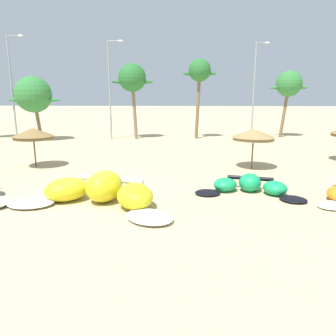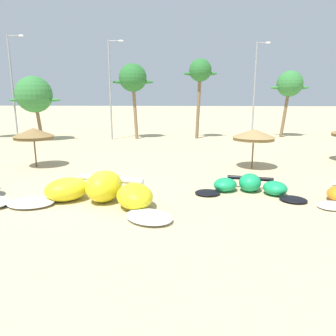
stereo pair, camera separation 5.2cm
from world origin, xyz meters
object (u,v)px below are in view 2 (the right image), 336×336
at_px(kite_left, 100,192).
at_px(palm_center_right, 290,85).
at_px(lamppost_west_center, 111,86).
at_px(beach_umbrella_near_palms, 254,135).
at_px(lamppost_west, 13,83).
at_px(kite_left_of_center, 250,186).
at_px(palm_center_left, 200,72).
at_px(palm_left, 34,95).
at_px(beach_umbrella_middle, 33,133).
at_px(palm_left_of_gap, 133,79).
at_px(lamppost_east_center, 256,87).

bearing_deg(kite_left, palm_center_right, 57.86).
bearing_deg(lamppost_west_center, beach_umbrella_near_palms, -47.56).
relative_size(kite_left, lamppost_west, 0.72).
height_order(beach_umbrella_near_palms, palm_center_right, palm_center_right).
relative_size(kite_left_of_center, palm_center_left, 0.63).
distance_m(kite_left, lamppost_west, 25.31).
distance_m(palm_center_left, lamppost_west_center, 9.64).
relative_size(palm_left, palm_center_right, 0.90).
height_order(beach_umbrella_middle, lamppost_west_center, lamppost_west_center).
bearing_deg(palm_center_right, kite_left_of_center, -110.43).
height_order(palm_left, palm_center_right, palm_center_right).
bearing_deg(kite_left, palm_center_left, 77.04).
xyz_separation_m(kite_left_of_center, beach_umbrella_near_palms, (1.19, 5.49, 1.91)).
xyz_separation_m(palm_center_right, lamppost_west_center, (-19.53, -3.15, -0.19)).
distance_m(beach_umbrella_near_palms, palm_left_of_gap, 18.05).
relative_size(beach_umbrella_middle, lamppost_east_center, 0.26).
bearing_deg(lamppost_west, palm_left, -11.35).
relative_size(kite_left, kite_left_of_center, 1.44).
bearing_deg(palm_left, lamppost_west, 168.65).
bearing_deg(beach_umbrella_middle, kite_left_of_center, -20.91).
bearing_deg(lamppost_west_center, palm_center_right, 9.16).
distance_m(beach_umbrella_near_palms, lamppost_west, 26.07).
height_order(kite_left, beach_umbrella_near_palms, beach_umbrella_near_palms).
bearing_deg(lamppost_west, kite_left_of_center, -40.20).
xyz_separation_m(kite_left_of_center, lamppost_west, (-21.36, 18.05, 5.59)).
height_order(kite_left_of_center, palm_left_of_gap, palm_left_of_gap).
height_order(kite_left, lamppost_west, lamppost_west).
height_order(kite_left, beach_umbrella_middle, beach_umbrella_middle).
bearing_deg(lamppost_west_center, kite_left_of_center, -59.49).
distance_m(beach_umbrella_near_palms, palm_center_left, 16.01).
xyz_separation_m(kite_left, palm_center_right, (15.27, 24.31, 5.36)).
xyz_separation_m(kite_left, beach_umbrella_near_palms, (8.18, 7.56, 1.71)).
xyz_separation_m(beach_umbrella_near_palms, lamppost_east_center, (3.04, 15.28, 3.40)).
relative_size(beach_umbrella_middle, palm_left, 0.40).
distance_m(beach_umbrella_middle, lamppost_east_center, 23.77).
bearing_deg(beach_umbrella_near_palms, lamppost_east_center, 78.75).
relative_size(palm_center_left, palm_center_right, 1.15).
bearing_deg(lamppost_east_center, kite_left, -116.15).
bearing_deg(lamppost_west_center, beach_umbrella_middle, -98.35).
distance_m(beach_umbrella_near_palms, palm_center_right, 18.55).
distance_m(palm_left_of_gap, lamppost_west, 12.47).
bearing_deg(lamppost_east_center, palm_center_left, -176.87).
xyz_separation_m(kite_left, lamppost_west_center, (-4.26, 21.16, 5.17)).
xyz_separation_m(beach_umbrella_middle, palm_center_right, (21.58, 17.15, 3.62)).
bearing_deg(kite_left_of_center, lamppost_east_center, 78.50).
bearing_deg(kite_left_of_center, lamppost_west, 139.80).
xyz_separation_m(palm_left, lamppost_west, (-2.34, 0.47, 1.16)).
distance_m(kite_left, beach_umbrella_middle, 9.70).
bearing_deg(beach_umbrella_middle, palm_center_right, 38.48).
bearing_deg(kite_left_of_center, palm_center_right, 69.57).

